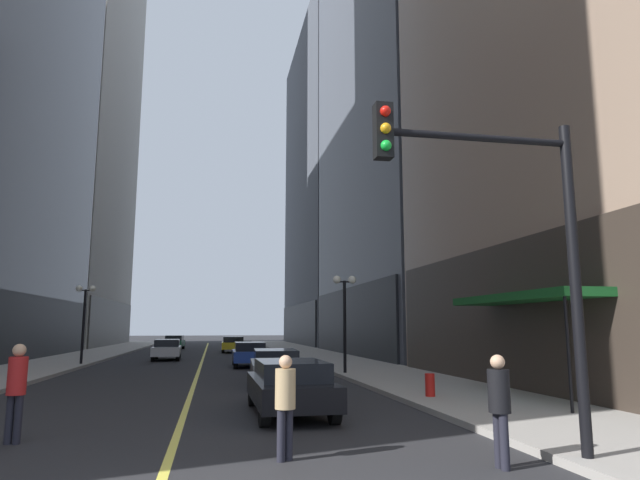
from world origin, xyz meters
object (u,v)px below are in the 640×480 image
object	(u,v)px
fire_hydrant_right	(430,388)
street_lamp_right_mid	(345,302)
pedestrian_in_red_jacket	(17,385)
car_green	(174,342)
pedestrian_in_tan_trench	(285,399)
traffic_light_near_right	(513,227)
car_black	(290,385)
pedestrian_in_black_coat	(499,402)
car_silver	(167,349)
street_lamp_left_far	(85,306)
car_blue	(249,353)
car_yellow	(233,344)
car_grey	(275,366)

from	to	relation	value
fire_hydrant_right	street_lamp_right_mid	bearing A→B (deg)	93.33
pedestrian_in_red_jacket	car_green	bearing A→B (deg)	90.06
pedestrian_in_tan_trench	traffic_light_near_right	bearing A→B (deg)	-20.78
car_black	pedestrian_in_black_coat	distance (m)	6.33
car_silver	street_lamp_right_mid	distance (m)	16.59
traffic_light_near_right	street_lamp_left_far	world-z (taller)	traffic_light_near_right
traffic_light_near_right	car_blue	bearing A→B (deg)	96.89
street_lamp_right_mid	car_yellow	bearing A→B (deg)	99.83
car_green	street_lamp_right_mid	world-z (taller)	street_lamp_right_mid
car_black	car_green	distance (m)	41.60
car_silver	pedestrian_in_red_jacket	bearing A→B (deg)	-91.38
traffic_light_near_right	pedestrian_in_black_coat	bearing A→B (deg)	148.03
traffic_light_near_right	pedestrian_in_red_jacket	bearing A→B (deg)	156.86
car_blue	street_lamp_right_mid	bearing A→B (deg)	-59.69
car_black	pedestrian_in_red_jacket	distance (m)	6.04
car_silver	traffic_light_near_right	size ratio (longest dim) A/B	0.84
pedestrian_in_tan_trench	street_lamp_left_far	size ratio (longest dim) A/B	0.38
car_silver	street_lamp_right_mid	xyz separation A→B (m)	(8.71, -13.89, 2.54)
pedestrian_in_black_coat	pedestrian_in_red_jacket	bearing A→B (deg)	157.21
car_grey	pedestrian_in_red_jacket	size ratio (longest dim) A/B	2.53
street_lamp_right_mid	fire_hydrant_right	xyz separation A→B (m)	(0.50, -8.60, -2.86)
car_black	pedestrian_in_tan_trench	distance (m)	4.73
car_silver	pedestrian_in_black_coat	xyz separation A→B (m)	(7.37, -29.93, 0.28)
car_yellow	pedestrian_in_red_jacket	world-z (taller)	pedestrian_in_red_jacket
car_yellow	pedestrian_in_tan_trench	world-z (taller)	pedestrian_in_tan_trench
car_black	pedestrian_in_black_coat	bearing A→B (deg)	-66.78
car_silver	car_yellow	size ratio (longest dim) A/B	1.11
car_blue	street_lamp_right_mid	world-z (taller)	street_lamp_right_mid
car_blue	street_lamp_left_far	xyz separation A→B (m)	(-9.01, 1.93, 2.54)
car_yellow	fire_hydrant_right	xyz separation A→B (m)	(4.59, -32.21, -0.32)
pedestrian_in_tan_trench	car_green	bearing A→B (deg)	96.03
car_blue	pedestrian_in_tan_trench	distance (m)	21.41
car_silver	car_green	bearing A→B (deg)	92.30
car_black	car_grey	distance (m)	6.80
car_green	pedestrian_in_tan_trench	distance (m)	46.15
car_blue	car_black	bearing A→B (deg)	-90.14
pedestrian_in_tan_trench	pedestrian_in_black_coat	world-z (taller)	pedestrian_in_black_coat
fire_hydrant_right	car_grey	bearing A→B (deg)	127.64
car_yellow	traffic_light_near_right	size ratio (longest dim) A/B	0.76
car_yellow	pedestrian_in_black_coat	size ratio (longest dim) A/B	2.51
street_lamp_right_mid	fire_hydrant_right	size ratio (longest dim) A/B	5.54
pedestrian_in_tan_trench	fire_hydrant_right	size ratio (longest dim) A/B	2.10
street_lamp_left_far	car_grey	bearing A→B (deg)	-51.85
pedestrian_in_tan_trench	pedestrian_in_black_coat	distance (m)	3.40
pedestrian_in_tan_trench	street_lamp_right_mid	size ratio (longest dim) A/B	0.38
traffic_light_near_right	car_grey	bearing A→B (deg)	100.74
car_yellow	street_lamp_left_far	bearing A→B (deg)	-119.83
car_black	car_blue	size ratio (longest dim) A/B	1.10
car_blue	pedestrian_in_tan_trench	xyz separation A→B (m)	(-0.75, -21.39, 0.26)
car_silver	fire_hydrant_right	size ratio (longest dim) A/B	5.96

